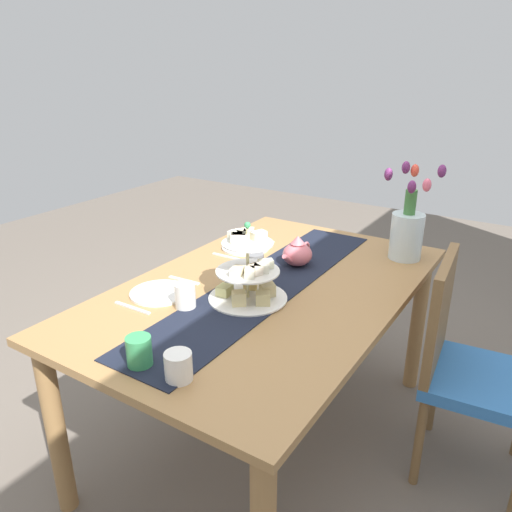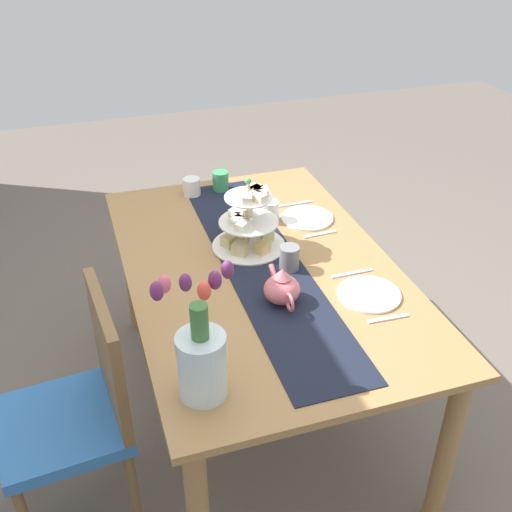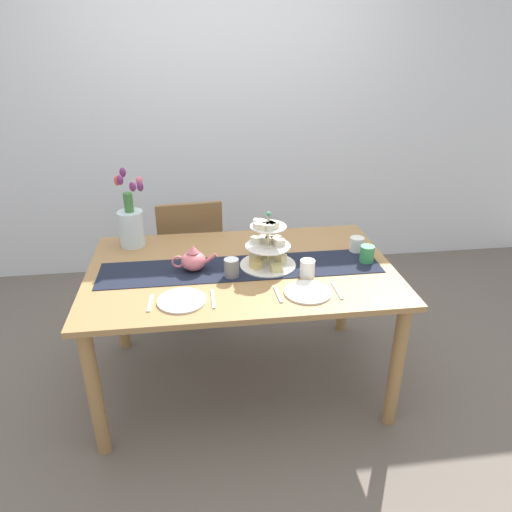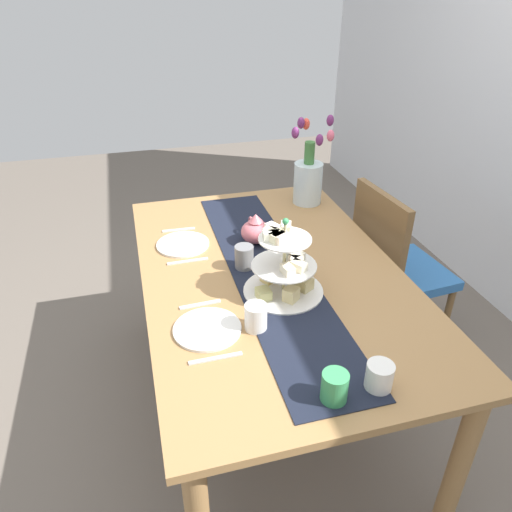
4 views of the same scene
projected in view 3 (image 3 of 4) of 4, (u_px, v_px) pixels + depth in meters
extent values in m
plane|color=#6B6056|center=(243.00, 379.00, 2.84)|extent=(8.00, 8.00, 0.00)
cube|color=silver|center=(219.00, 114.00, 3.72)|extent=(6.00, 0.08, 2.60)
cube|color=#A37747|center=(241.00, 270.00, 2.53)|extent=(1.62, 1.02, 0.03)
cylinder|color=#A37747|center=(95.00, 393.00, 2.21)|extent=(0.07, 0.07, 0.72)
cylinder|color=#A37747|center=(396.00, 367.00, 2.38)|extent=(0.07, 0.07, 0.72)
cylinder|color=#A37747|center=(119.00, 298.00, 2.99)|extent=(0.07, 0.07, 0.72)
cylinder|color=#A37747|center=(345.00, 283.00, 3.17)|extent=(0.07, 0.07, 0.72)
cylinder|color=brown|center=(213.00, 273.00, 3.64)|extent=(0.04, 0.04, 0.41)
cylinder|color=brown|center=(166.00, 278.00, 3.57)|extent=(0.04, 0.04, 0.41)
cylinder|color=brown|center=(220.00, 296.00, 3.32)|extent=(0.04, 0.04, 0.41)
cylinder|color=brown|center=(168.00, 302.00, 3.25)|extent=(0.04, 0.04, 0.41)
cube|color=#3370B7|center=(190.00, 259.00, 3.35)|extent=(0.46, 0.46, 0.05)
cube|color=brown|center=(190.00, 236.00, 3.07)|extent=(0.42, 0.07, 0.45)
cube|color=black|center=(241.00, 268.00, 2.51)|extent=(1.49, 0.30, 0.00)
cylinder|color=beige|center=(268.00, 241.00, 2.48)|extent=(0.01, 0.01, 0.28)
cylinder|color=white|center=(268.00, 265.00, 2.53)|extent=(0.30, 0.30, 0.01)
cylinder|color=white|center=(268.00, 246.00, 2.49)|extent=(0.24, 0.24, 0.01)
cylinder|color=white|center=(268.00, 226.00, 2.44)|extent=(0.19, 0.19, 0.01)
cube|color=beige|center=(280.00, 259.00, 2.54)|extent=(0.07, 0.07, 0.05)
cube|color=#D3C181|center=(269.00, 254.00, 2.60)|extent=(0.07, 0.07, 0.05)
cube|color=#D2C28A|center=(256.00, 257.00, 2.56)|extent=(0.08, 0.08, 0.05)
cube|color=#EAC874|center=(255.00, 264.00, 2.48)|extent=(0.07, 0.07, 0.04)
cube|color=#D5D184|center=(276.00, 268.00, 2.45)|extent=(0.06, 0.05, 0.04)
cube|color=beige|center=(280.00, 242.00, 2.48)|extent=(0.06, 0.04, 0.03)
cube|color=#EDE4C4|center=(276.00, 239.00, 2.52)|extent=(0.07, 0.06, 0.03)
cube|color=beige|center=(269.00, 239.00, 2.52)|extent=(0.06, 0.07, 0.03)
cube|color=silver|center=(264.00, 239.00, 2.53)|extent=(0.06, 0.07, 0.03)
cube|color=silver|center=(256.00, 240.00, 2.51)|extent=(0.07, 0.06, 0.03)
cube|color=beige|center=(259.00, 222.00, 2.44)|extent=(0.07, 0.05, 0.03)
cube|color=#EFE0C8|center=(259.00, 226.00, 2.40)|extent=(0.07, 0.06, 0.03)
cube|color=beige|center=(265.00, 226.00, 2.39)|extent=(0.06, 0.07, 0.03)
cube|color=silver|center=(270.00, 227.00, 2.39)|extent=(0.04, 0.06, 0.03)
cube|color=beige|center=(272.00, 225.00, 2.40)|extent=(0.06, 0.07, 0.03)
cube|color=beige|center=(273.00, 224.00, 2.41)|extent=(0.06, 0.07, 0.03)
sphere|color=#389356|center=(268.00, 214.00, 2.41)|extent=(0.02, 0.02, 0.02)
ellipsoid|color=#D66B75|center=(193.00, 261.00, 2.47)|extent=(0.13, 0.13, 0.10)
cone|color=#D66B75|center=(193.00, 249.00, 2.44)|extent=(0.06, 0.06, 0.04)
cylinder|color=#D66B75|center=(211.00, 258.00, 2.47)|extent=(0.07, 0.02, 0.06)
torus|color=#D66B75|center=(178.00, 262.00, 2.46)|extent=(0.07, 0.01, 0.07)
cylinder|color=silver|center=(132.00, 229.00, 2.74)|extent=(0.15, 0.15, 0.21)
cylinder|color=#3D7538|center=(128.00, 203.00, 2.67)|extent=(0.05, 0.05, 0.12)
ellipsoid|color=#6B2860|center=(140.00, 186.00, 2.65)|extent=(0.04, 0.04, 0.06)
ellipsoid|color=#E5607A|center=(139.00, 181.00, 2.70)|extent=(0.04, 0.04, 0.06)
ellipsoid|color=#6B2860|center=(123.00, 172.00, 2.70)|extent=(0.04, 0.04, 0.06)
ellipsoid|color=#EF4C38|center=(117.00, 181.00, 2.60)|extent=(0.04, 0.04, 0.06)
ellipsoid|color=#6B2860|center=(120.00, 180.00, 2.56)|extent=(0.04, 0.04, 0.06)
ellipsoid|color=#6B2860|center=(133.00, 186.00, 2.53)|extent=(0.04, 0.04, 0.06)
cylinder|color=white|center=(357.00, 244.00, 2.69)|extent=(0.08, 0.08, 0.08)
cylinder|color=white|center=(182.00, 301.00, 2.20)|extent=(0.23, 0.23, 0.01)
cube|color=silver|center=(150.00, 303.00, 2.18)|extent=(0.02, 0.15, 0.01)
cube|color=silver|center=(213.00, 299.00, 2.22)|extent=(0.02, 0.17, 0.01)
cylinder|color=white|center=(308.00, 292.00, 2.27)|extent=(0.23, 0.23, 0.01)
cube|color=silver|center=(278.00, 294.00, 2.25)|extent=(0.02, 0.15, 0.01)
cube|color=silver|center=(337.00, 291.00, 2.29)|extent=(0.02, 0.17, 0.01)
cylinder|color=slate|center=(231.00, 268.00, 2.40)|extent=(0.08, 0.08, 0.09)
cylinder|color=white|center=(307.00, 269.00, 2.40)|extent=(0.08, 0.08, 0.09)
cylinder|color=#389356|center=(367.00, 254.00, 2.56)|extent=(0.08, 0.08, 0.09)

